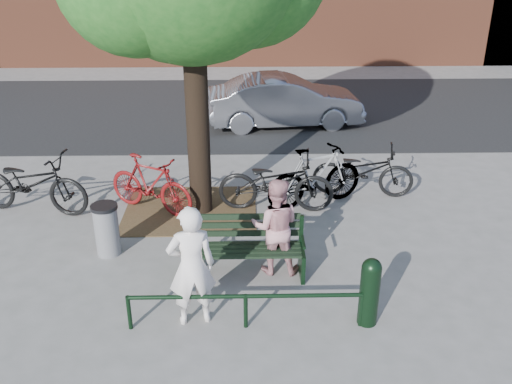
{
  "coord_description": "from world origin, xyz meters",
  "views": [
    {
      "loc": [
        0.0,
        -7.21,
        4.76
      ],
      "look_at": [
        0.18,
        1.0,
        0.92
      ],
      "focal_mm": 40.0,
      "sensor_mm": 36.0,
      "label": 1
    }
  ],
  "objects_px": {
    "person_right": "(275,226)",
    "bicycle_c": "(276,182)",
    "litter_bin": "(107,229)",
    "person_left": "(191,266)",
    "park_bench": "(245,245)",
    "bollard": "(370,289)",
    "parked_car": "(285,101)"
  },
  "relations": [
    {
      "from": "bollard",
      "to": "litter_bin",
      "type": "relative_size",
      "value": 1.13
    },
    {
      "from": "person_left",
      "to": "person_right",
      "type": "xyz_separation_m",
      "value": [
        1.13,
        1.2,
        -0.09
      ]
    },
    {
      "from": "person_left",
      "to": "person_right",
      "type": "height_order",
      "value": "person_left"
    },
    {
      "from": "person_right",
      "to": "parked_car",
      "type": "xyz_separation_m",
      "value": [
        0.61,
        6.96,
        -0.1
      ]
    },
    {
      "from": "person_right",
      "to": "bicycle_c",
      "type": "bearing_deg",
      "value": -88.97
    },
    {
      "from": "person_left",
      "to": "bollard",
      "type": "height_order",
      "value": "person_left"
    },
    {
      "from": "bollard",
      "to": "parked_car",
      "type": "relative_size",
      "value": 0.24
    },
    {
      "from": "park_bench",
      "to": "bicycle_c",
      "type": "distance_m",
      "value": 2.2
    },
    {
      "from": "person_left",
      "to": "bicycle_c",
      "type": "height_order",
      "value": "person_left"
    },
    {
      "from": "park_bench",
      "to": "bicycle_c",
      "type": "bearing_deg",
      "value": 75.01
    },
    {
      "from": "bicycle_c",
      "to": "litter_bin",
      "type": "bearing_deg",
      "value": 123.7
    },
    {
      "from": "park_bench",
      "to": "bicycle_c",
      "type": "xyz_separation_m",
      "value": [
        0.57,
        2.12,
        0.07
      ]
    },
    {
      "from": "person_left",
      "to": "bicycle_c",
      "type": "bearing_deg",
      "value": -123.22
    },
    {
      "from": "bollard",
      "to": "litter_bin",
      "type": "bearing_deg",
      "value": 154.05
    },
    {
      "from": "person_left",
      "to": "person_right",
      "type": "bearing_deg",
      "value": -145.49
    },
    {
      "from": "person_left",
      "to": "bollard",
      "type": "relative_size",
      "value": 1.74
    },
    {
      "from": "parked_car",
      "to": "litter_bin",
      "type": "bearing_deg",
      "value": 147.09
    },
    {
      "from": "park_bench",
      "to": "bollard",
      "type": "height_order",
      "value": "park_bench"
    },
    {
      "from": "park_bench",
      "to": "person_left",
      "type": "height_order",
      "value": "person_left"
    },
    {
      "from": "park_bench",
      "to": "person_right",
      "type": "bearing_deg",
      "value": 9.01
    },
    {
      "from": "bollard",
      "to": "litter_bin",
      "type": "height_order",
      "value": "bollard"
    },
    {
      "from": "litter_bin",
      "to": "person_right",
      "type": "bearing_deg",
      "value": -11.89
    },
    {
      "from": "litter_bin",
      "to": "parked_car",
      "type": "distance_m",
      "value": 7.18
    },
    {
      "from": "bicycle_c",
      "to": "parked_car",
      "type": "xyz_separation_m",
      "value": [
        0.49,
        4.91,
        0.11
      ]
    },
    {
      "from": "person_right",
      "to": "litter_bin",
      "type": "distance_m",
      "value": 2.7
    },
    {
      "from": "person_left",
      "to": "bollard",
      "type": "bearing_deg",
      "value": 165.71
    },
    {
      "from": "park_bench",
      "to": "parked_car",
      "type": "height_order",
      "value": "parked_car"
    },
    {
      "from": "person_left",
      "to": "litter_bin",
      "type": "relative_size",
      "value": 1.97
    },
    {
      "from": "person_right",
      "to": "parked_car",
      "type": "distance_m",
      "value": 6.98
    },
    {
      "from": "litter_bin",
      "to": "parked_car",
      "type": "bearing_deg",
      "value": 63.18
    },
    {
      "from": "person_left",
      "to": "person_right",
      "type": "relative_size",
      "value": 1.12
    },
    {
      "from": "person_right",
      "to": "bicycle_c",
      "type": "distance_m",
      "value": 2.06
    }
  ]
}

